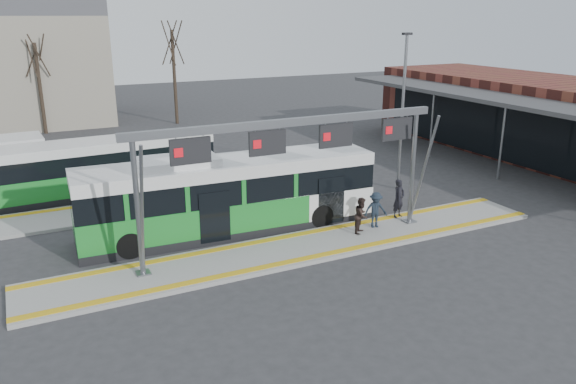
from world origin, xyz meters
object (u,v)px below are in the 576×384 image
object	(u,v)px
passenger_a	(399,198)
passenger_b	(361,215)
hero_bus	(229,196)
gantry	(295,145)
passenger_c	(376,210)

from	to	relation	value
passenger_a	passenger_b	xyz separation A→B (m)	(-2.61, -0.86, -0.12)
hero_bus	passenger_a	bearing A→B (deg)	-13.72
passenger_a	gantry	bearing A→B (deg)	172.17
hero_bus	passenger_c	world-z (taller)	hero_bus
gantry	hero_bus	world-z (taller)	gantry
gantry	passenger_a	bearing A→B (deg)	7.83
passenger_a	passenger_c	size ratio (longest dim) A/B	1.12
passenger_c	hero_bus	bearing A→B (deg)	169.79
gantry	passenger_b	world-z (taller)	gantry
hero_bus	passenger_a	world-z (taller)	hero_bus
passenger_a	passenger_b	distance (m)	2.75
passenger_b	passenger_c	world-z (taller)	passenger_c
hero_bus	passenger_c	xyz separation A→B (m)	(5.77, -2.80, -0.66)
passenger_b	hero_bus	bearing A→B (deg)	106.47
passenger_a	passenger_c	distance (m)	1.81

